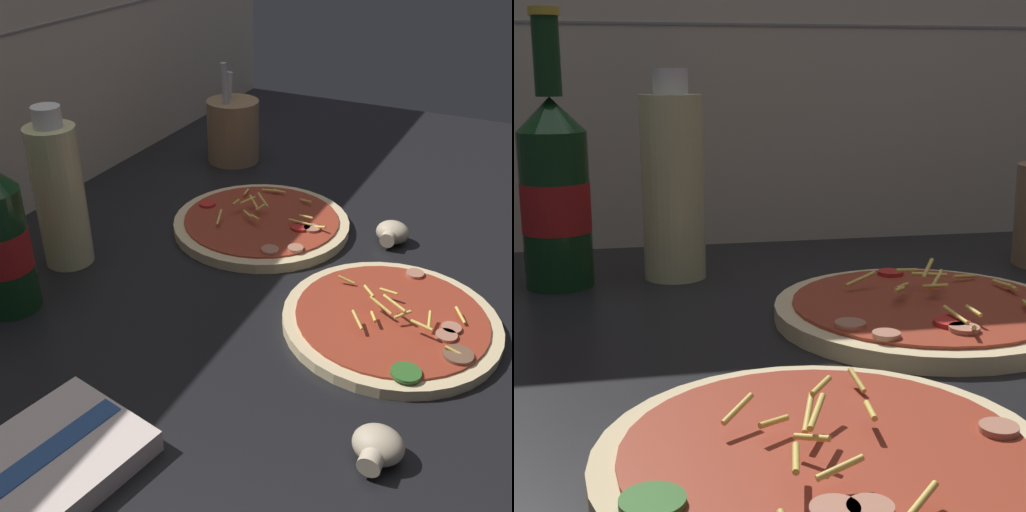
{
  "view_description": "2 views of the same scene",
  "coord_description": "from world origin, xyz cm",
  "views": [
    {
      "loc": [
        -68.16,
        -28.87,
        48.62
      ],
      "look_at": [
        -3.22,
        3.2,
        6.36
      ],
      "focal_mm": 45.0,
      "sensor_mm": 36.0,
      "label": 1
    },
    {
      "loc": [
        -16.02,
        -53.96,
        24.15
      ],
      "look_at": [
        -3.45,
        8.88,
        9.17
      ],
      "focal_mm": 55.0,
      "sensor_mm": 36.0,
      "label": 2
    }
  ],
  "objects": [
    {
      "name": "mushroom_left",
      "position": [
        -25.93,
        -20.36,
        4.21
      ],
      "size": [
        5.13,
        4.88,
        3.42
      ],
      "color": "beige",
      "rests_on": "counter_slab"
    },
    {
      "name": "counter_slab",
      "position": [
        0.0,
        0.0,
        1.25
      ],
      "size": [
        160.0,
        90.0,
        2.5
      ],
      "color": "black",
      "rests_on": "ground"
    },
    {
      "name": "dish_towel",
      "position": [
        -40.36,
        5.6,
        3.71
      ],
      "size": [
        18.5,
        15.47,
        2.56
      ],
      "color": "beige",
      "rests_on": "counter_slab"
    },
    {
      "name": "mushroom_right",
      "position": [
        14.98,
        -10.09,
        4.2
      ],
      "size": [
        5.1,
        4.86,
        3.4
      ],
      "color": "beige",
      "rests_on": "counter_slab"
    },
    {
      "name": "pizza_near",
      "position": [
        -5.31,
        -15.83,
        3.33
      ],
      "size": [
        25.88,
        25.88,
        4.3
      ],
      "color": "beige",
      "rests_on": "counter_slab"
    },
    {
      "name": "pizza_far",
      "position": [
        10.65,
        9.1,
        3.38
      ],
      "size": [
        26.84,
        26.84,
        5.53
      ],
      "color": "beige",
      "rests_on": "counter_slab"
    },
    {
      "name": "utensil_crock",
      "position": [
        33.69,
        26.26,
        8.47
      ],
      "size": [
        9.73,
        9.73,
        18.85
      ],
      "color": "#9E7A56",
      "rests_on": "counter_slab"
    },
    {
      "name": "oil_bottle",
      "position": [
        -9.91,
        29.1,
        12.7
      ],
      "size": [
        6.66,
        6.66,
        22.17
      ],
      "color": "beige",
      "rests_on": "counter_slab"
    }
  ]
}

